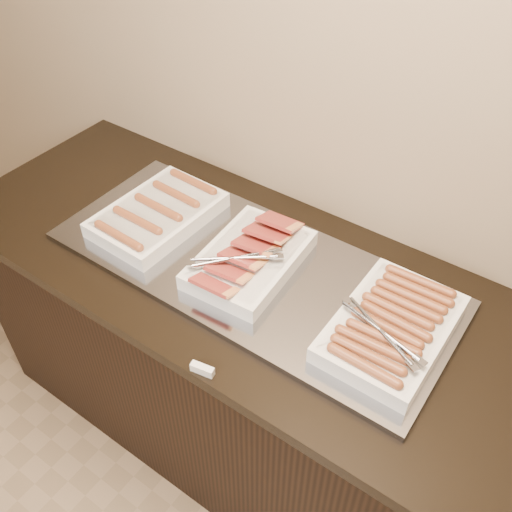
% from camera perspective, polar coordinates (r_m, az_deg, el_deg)
% --- Properties ---
extents(counter, '(2.06, 0.76, 0.90)m').
position_cam_1_polar(counter, '(2.00, 0.16, -11.00)').
color(counter, black).
rests_on(counter, ground).
extents(warming_tray, '(1.20, 0.50, 0.02)m').
position_cam_1_polar(warming_tray, '(1.67, -0.61, -1.22)').
color(warming_tray, gray).
rests_on(warming_tray, counter).
extents(dish_left, '(0.28, 0.40, 0.07)m').
position_cam_1_polar(dish_left, '(1.82, -9.78, 4.17)').
color(dish_left, white).
rests_on(dish_left, warming_tray).
extents(dish_center, '(0.27, 0.40, 0.09)m').
position_cam_1_polar(dish_center, '(1.64, -0.71, -0.24)').
color(dish_center, white).
rests_on(dish_center, warming_tray).
extents(dish_right, '(0.28, 0.40, 0.08)m').
position_cam_1_polar(dish_right, '(1.50, 13.36, -6.91)').
color(dish_right, white).
rests_on(dish_right, warming_tray).
extents(label_holder, '(0.06, 0.03, 0.02)m').
position_cam_1_polar(label_holder, '(1.43, -5.38, -11.22)').
color(label_holder, white).
rests_on(label_holder, counter).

